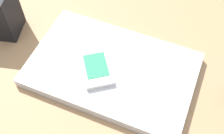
% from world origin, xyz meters
% --- Properties ---
extents(desk_surface, '(1.20, 0.80, 0.03)m').
position_xyz_m(desk_surface, '(0.00, 0.00, 0.01)').
color(desk_surface, '#9E7751').
rests_on(desk_surface, ground).
extents(laptop_closed, '(0.39, 0.30, 0.02)m').
position_xyz_m(laptop_closed, '(0.03, -0.05, 0.04)').
color(laptop_closed, '#B7BABC').
rests_on(laptop_closed, desk_surface).
extents(cell_phone_on_laptop, '(0.09, 0.11, 0.01)m').
position_xyz_m(cell_phone_on_laptop, '(0.06, -0.05, 0.06)').
color(cell_phone_on_laptop, silver).
rests_on(cell_phone_on_laptop, laptop_closed).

